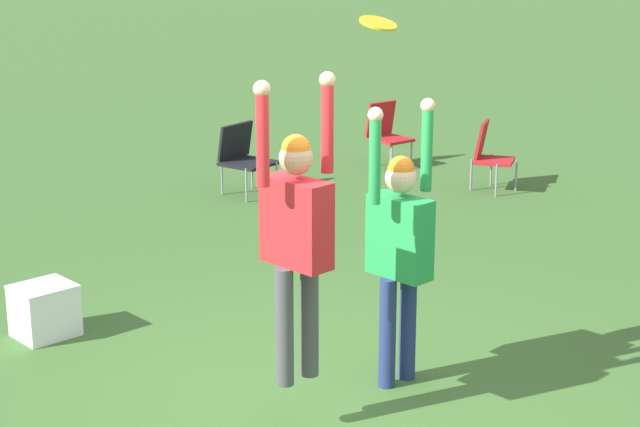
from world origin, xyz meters
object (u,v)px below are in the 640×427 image
object	(u,v)px
camping_chair_0	(386,130)
camping_chair_5	(488,152)
person_defending	(400,239)
frisbee	(378,23)
person_jumping	(296,226)
camping_chair_2	(243,155)
cooler_box	(44,310)

from	to	relation	value
camping_chair_0	camping_chair_5	size ratio (longest dim) A/B	1.03
person_defending	camping_chair_5	xyz separation A→B (m)	(4.88, 3.10, -0.60)
person_defending	frisbee	world-z (taller)	frisbee
person_jumping	camping_chair_0	bearing A→B (deg)	-52.78
frisbee	camping_chair_2	distance (m)	6.15
person_defending	frisbee	xyz separation A→B (m)	(-0.30, -0.06, 1.51)
camping_chair_0	person_jumping	bearing A→B (deg)	43.47
camping_chair_0	camping_chair_5	distance (m)	1.74
person_defending	cooler_box	xyz separation A→B (m)	(-1.43, 2.51, -0.86)
frisbee	cooler_box	world-z (taller)	frisbee
person_jumping	frisbee	distance (m)	1.39
camping_chair_0	camping_chair_2	size ratio (longest dim) A/B	1.02
camping_chair_5	camping_chair_0	bearing A→B (deg)	-120.77
person_jumping	cooler_box	world-z (taller)	person_jumping
camping_chair_2	camping_chair_5	bearing A→B (deg)	130.06
frisbee	camping_chair_5	distance (m)	6.42
person_jumping	camping_chair_2	xyz separation A→B (m)	(3.56, 5.00, -0.90)
camping_chair_2	cooler_box	size ratio (longest dim) A/B	1.84
person_defending	camping_chair_2	xyz separation A→B (m)	(2.56, 4.96, -0.60)
person_defending	camping_chair_5	size ratio (longest dim) A/B	2.46
camping_chair_2	person_jumping	bearing A→B (deg)	43.57
camping_chair_5	person_defending	bearing A→B (deg)	2.21
person_jumping	person_defending	distance (m)	1.04
camping_chair_0	camping_chair_5	bearing A→B (deg)	93.25
camping_chair_0	camping_chair_2	bearing A→B (deg)	0.69
frisbee	camping_chair_0	distance (m)	7.44
person_jumping	frisbee	xyz separation A→B (m)	(0.69, -0.01, 1.21)
frisbee	camping_chair_2	world-z (taller)	frisbee
person_defending	cooler_box	bearing A→B (deg)	-152.84
person_jumping	frisbee	bearing A→B (deg)	-93.52
frisbee	person_defending	bearing A→B (deg)	10.35
person_jumping	cooler_box	size ratio (longest dim) A/B	4.35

